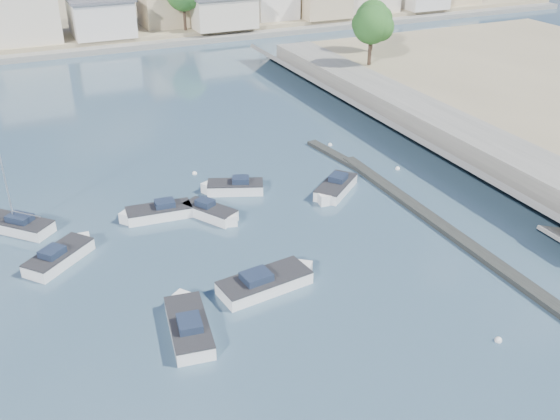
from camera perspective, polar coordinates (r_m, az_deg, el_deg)
name	(u,v)px	position (r m, az deg, el deg)	size (l,w,h in m)	color
ground	(208,113)	(66.50, -6.57, 8.78)	(400.00, 400.00, 0.00)	#2E465D
seawall_walkway	(536,172)	(54.14, 22.35, 3.24)	(5.00, 90.00, 1.80)	slate
breakwater	(418,210)	(46.93, 12.48, 0.02)	(2.00, 31.02, 0.35)	black
far_shore_land	(110,18)	(115.44, -15.29, 16.56)	(160.00, 40.00, 1.40)	gray
far_shore_quay	(139,46)	(95.29, -12.79, 14.40)	(160.00, 2.50, 0.80)	slate
far_town	(195,2)	(102.69, -7.76, 18.34)	(113.01, 12.80, 8.35)	beige
shore_trees	(198,3)	(93.49, -7.53, 18.23)	(74.56, 38.32, 7.92)	#38281E
motorboat_a	(188,324)	(34.59, -8.40, -10.31)	(2.73, 5.79, 1.48)	white
motorboat_b	(62,256)	(42.32, -19.31, -3.95)	(4.76, 4.45, 1.48)	white
motorboat_c	(156,213)	(45.80, -11.29, -0.29)	(5.23, 2.19, 1.48)	white
motorboat_d	(335,189)	(48.65, 5.01, 1.93)	(4.76, 4.38, 1.48)	white
motorboat_f	(232,188)	(48.81, -4.38, 2.05)	(4.83, 3.25, 1.48)	white
motorboat_g	(212,213)	(45.16, -6.21, -0.30)	(3.43, 4.34, 1.48)	white
motorboat_h	(269,282)	(37.49, -1.01, -6.57)	(6.32, 2.90, 1.48)	white
sailboat	(12,224)	(47.28, -23.29, -1.18)	(5.16, 5.22, 9.00)	white
mooring_buoys	(391,214)	(46.24, 10.08, -0.34)	(16.30, 35.05, 0.40)	white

